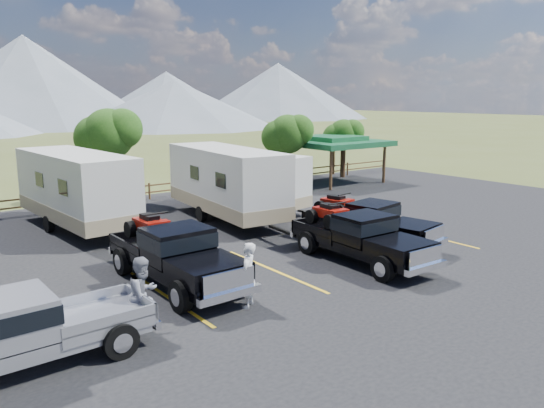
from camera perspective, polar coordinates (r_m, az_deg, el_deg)
ground at (r=16.87m, az=14.15°, el=-9.23°), size 320.00×320.00×0.00m
asphalt_lot at (r=18.76m, az=6.98°, el=-6.76°), size 44.00×34.00×0.04m
stall_lines at (r=19.44m, az=4.93°, el=-5.98°), size 12.12×5.50×0.01m
tree_ne_a at (r=34.37m, az=1.66°, el=7.50°), size 3.11×2.92×4.76m
tree_ne_b at (r=39.13m, az=7.67°, el=7.37°), size 2.77×2.59×4.27m
tree_north at (r=30.67m, az=-17.21°, el=7.17°), size 3.46×3.24×5.25m
rail_fence at (r=32.17m, az=-9.81°, el=1.90°), size 36.12×0.12×1.00m
pavilion at (r=37.06m, az=6.57°, el=6.64°), size 6.20×6.20×3.22m
rig_left at (r=16.97m, az=-10.48°, el=-5.21°), size 2.29×6.28×2.09m
rig_center at (r=19.20m, az=9.33°, el=-3.39°), size 2.20×5.94×1.97m
rig_right at (r=21.53m, az=10.23°, el=-1.87°), size 2.79×5.98×1.92m
trailer_left at (r=24.93m, az=-20.32°, el=1.45°), size 3.14×9.90×3.43m
trailer_center at (r=25.29m, az=-4.95°, el=2.27°), size 3.28×9.94×3.44m
trailer_right at (r=27.51m, az=-2.73°, el=2.55°), size 3.52×8.61×2.98m
pickup_silver at (r=12.91m, az=-25.07°, el=-12.17°), size 5.69×2.11×1.69m
person_a at (r=14.95m, az=-2.62°, el=-7.64°), size 0.81×0.78×1.86m
person_b at (r=13.80m, az=-13.62°, el=-9.44°), size 1.19×1.11×1.95m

